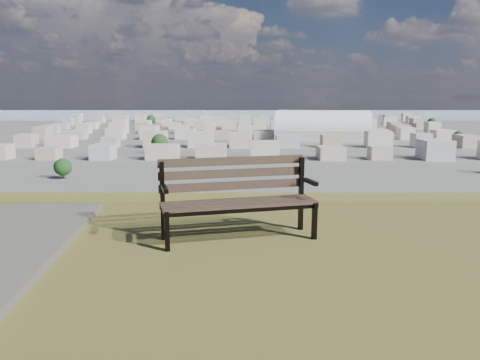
{
  "coord_description": "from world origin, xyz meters",
  "views": [
    {
      "loc": [
        -0.71,
        -2.7,
        26.51
      ],
      "look_at": [
        -0.73,
        4.15,
        25.3
      ],
      "focal_mm": 35.0,
      "sensor_mm": 36.0,
      "label": 1
    }
  ],
  "objects": [
    {
      "name": "city_blocks",
      "position": [
        0.0,
        394.44,
        3.5
      ],
      "size": [
        395.0,
        361.0,
        7.0
      ],
      "color": "beige",
      "rests_on": "ground"
    },
    {
      "name": "arena",
      "position": [
        50.18,
        293.82,
        5.81
      ],
      "size": [
        61.74,
        34.29,
        24.65
      ],
      "rotation": [
        0.0,
        0.0,
        -0.17
      ],
      "color": "beige",
      "rests_on": "ground"
    },
    {
      "name": "far_hills",
      "position": [
        -60.92,
        1402.93,
        25.47
      ],
      "size": [
        2050.0,
        340.0,
        60.0
      ],
      "color": "#8792A8",
      "rests_on": "ground"
    },
    {
      "name": "park_bench",
      "position": [
        -0.76,
        2.24,
        25.49
      ],
      "size": [
        1.73,
        0.93,
        0.86
      ],
      "rotation": [
        0.0,
        0.0,
        0.26
      ],
      "color": "#3D2D23",
      "rests_on": "hilltop_mesa"
    },
    {
      "name": "bay_water",
      "position": [
        0.0,
        900.0,
        0.0
      ],
      "size": [
        2400.0,
        700.0,
        0.12
      ],
      "primitive_type": "cube",
      "color": "#8DA2B3",
      "rests_on": "ground"
    },
    {
      "name": "city_trees",
      "position": [
        -26.39,
        319.0,
        4.83
      ],
      "size": [
        406.52,
        387.2,
        9.98
      ],
      "color": "#36291B",
      "rests_on": "ground"
    }
  ]
}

